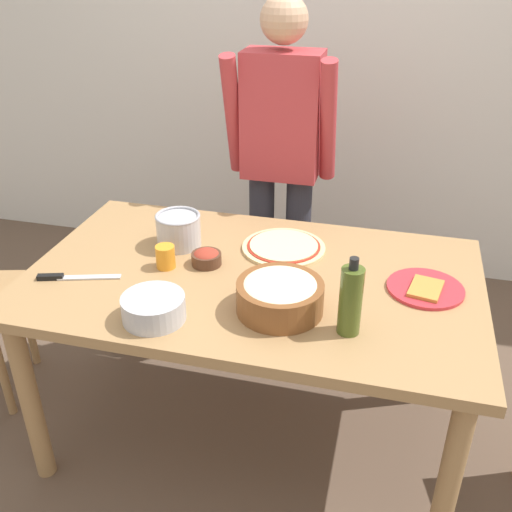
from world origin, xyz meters
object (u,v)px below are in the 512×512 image
(dining_table, at_px, (253,296))
(popcorn_bowl, at_px, (280,294))
(person_cook, at_px, (281,156))
(pizza_raw_on_board, at_px, (284,247))
(steel_pot, at_px, (179,230))
(plate_with_slice, at_px, (425,288))
(small_sauce_bowl, at_px, (206,257))
(olive_oil_bottle, at_px, (351,300))
(chef_knife, at_px, (69,277))
(mixing_bowl_steel, at_px, (154,308))
(cup_orange, at_px, (165,257))

(dining_table, xyz_separation_m, popcorn_bowl, (0.14, -0.19, 0.15))
(person_cook, xyz_separation_m, pizza_raw_on_board, (0.13, -0.54, -0.17))
(steel_pot, bearing_deg, popcorn_bowl, -35.96)
(plate_with_slice, relative_size, small_sauce_bowl, 2.36)
(person_cook, relative_size, small_sauce_bowl, 14.73)
(olive_oil_bottle, distance_m, chef_knife, 0.99)
(steel_pot, height_order, chef_knife, steel_pot)
(pizza_raw_on_board, distance_m, olive_oil_bottle, 0.57)
(person_cook, relative_size, steel_pot, 9.34)
(dining_table, relative_size, mixing_bowl_steel, 8.00)
(dining_table, xyz_separation_m, person_cook, (-0.06, 0.76, 0.27))
(person_cook, height_order, olive_oil_bottle, person_cook)
(mixing_bowl_steel, xyz_separation_m, small_sauce_bowl, (0.05, 0.37, -0.01))
(mixing_bowl_steel, distance_m, steel_pot, 0.50)
(plate_with_slice, height_order, steel_pot, steel_pot)
(person_cook, xyz_separation_m, popcorn_bowl, (0.20, -0.95, -0.12))
(person_cook, relative_size, cup_orange, 19.06)
(pizza_raw_on_board, height_order, chef_knife, pizza_raw_on_board)
(mixing_bowl_steel, relative_size, olive_oil_bottle, 0.78)
(person_cook, bearing_deg, small_sauce_bowl, -99.35)
(person_cook, xyz_separation_m, steel_pot, (-0.27, -0.61, -0.11))
(mixing_bowl_steel, height_order, steel_pot, steel_pot)
(popcorn_bowl, xyz_separation_m, cup_orange, (-0.46, 0.17, -0.02))
(mixing_bowl_steel, bearing_deg, steel_pot, 101.92)
(small_sauce_bowl, bearing_deg, cup_orange, -157.61)
(dining_table, height_order, person_cook, person_cook)
(person_cook, distance_m, popcorn_bowl, 0.98)
(dining_table, distance_m, mixing_bowl_steel, 0.43)
(plate_with_slice, bearing_deg, popcorn_bowl, -152.11)
(mixing_bowl_steel, xyz_separation_m, cup_orange, (-0.09, 0.31, 0.00))
(chef_knife, bearing_deg, plate_with_slice, 10.85)
(cup_orange, bearing_deg, olive_oil_bottle, -18.52)
(person_cook, bearing_deg, popcorn_bowl, -77.85)
(person_cook, distance_m, cup_orange, 0.83)
(olive_oil_bottle, xyz_separation_m, chef_knife, (-0.99, 0.07, -0.11))
(popcorn_bowl, relative_size, chef_knife, 0.98)
(pizza_raw_on_board, height_order, cup_orange, cup_orange)
(person_cook, relative_size, popcorn_bowl, 5.79)
(plate_with_slice, relative_size, popcorn_bowl, 0.93)
(pizza_raw_on_board, height_order, mixing_bowl_steel, mixing_bowl_steel)
(person_cook, height_order, chef_knife, person_cook)
(person_cook, height_order, popcorn_bowl, person_cook)
(dining_table, height_order, small_sauce_bowl, small_sauce_bowl)
(person_cook, distance_m, pizza_raw_on_board, 0.58)
(pizza_raw_on_board, relative_size, steel_pot, 1.84)
(person_cook, height_order, steel_pot, person_cook)
(steel_pot, bearing_deg, plate_with_slice, -6.39)
(pizza_raw_on_board, height_order, popcorn_bowl, popcorn_bowl)
(cup_orange, relative_size, chef_knife, 0.30)
(steel_pot, relative_size, cup_orange, 2.04)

